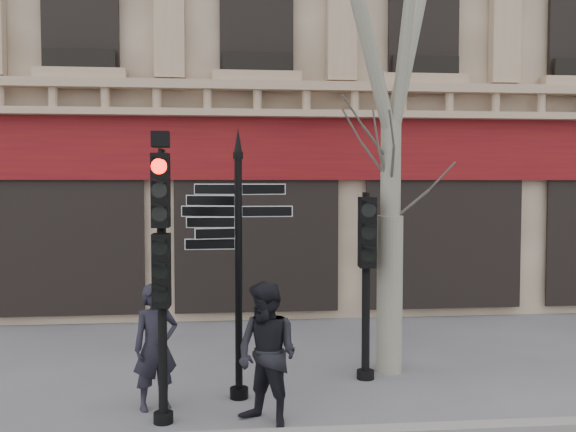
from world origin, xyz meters
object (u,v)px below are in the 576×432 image
(traffic_signal_secondary, at_px, (366,252))
(pedestrian_a, at_px, (156,347))
(traffic_signal_main, at_px, (162,240))
(fingerpost, at_px, (238,218))
(pedestrian_b, at_px, (267,354))

(traffic_signal_secondary, xyz_separation_m, pedestrian_a, (-2.95, -0.96, -1.07))
(pedestrian_a, bearing_deg, traffic_signal_main, -98.02)
(fingerpost, height_order, pedestrian_b, fingerpost)
(traffic_signal_main, height_order, traffic_signal_secondary, traffic_signal_main)
(traffic_signal_main, relative_size, pedestrian_b, 2.04)
(traffic_signal_main, bearing_deg, fingerpost, 42.06)
(fingerpost, distance_m, traffic_signal_main, 1.25)
(pedestrian_b, bearing_deg, traffic_signal_secondary, 89.66)
(pedestrian_a, height_order, pedestrian_b, pedestrian_b)
(traffic_signal_secondary, relative_size, pedestrian_b, 1.57)
(traffic_signal_secondary, xyz_separation_m, pedestrian_b, (-1.57, -1.66, -1.02))
(fingerpost, height_order, traffic_signal_main, fingerpost)
(fingerpost, bearing_deg, pedestrian_b, -64.13)
(pedestrian_b, bearing_deg, traffic_signal_main, -146.32)
(fingerpost, xyz_separation_m, traffic_signal_main, (-0.93, -0.80, -0.22))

